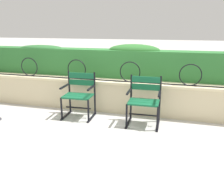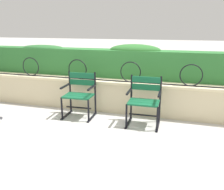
# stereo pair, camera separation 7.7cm
# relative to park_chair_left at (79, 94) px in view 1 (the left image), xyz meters

# --- Properties ---
(ground_plane) EXTENTS (60.00, 60.00, 0.00)m
(ground_plane) POSITION_rel_park_chair_left_xyz_m (0.73, -0.26, -0.47)
(ground_plane) COLOR #B7B5AF
(stone_wall) EXTENTS (8.08, 0.41, 0.66)m
(stone_wall) POSITION_rel_park_chair_left_xyz_m (0.73, 0.50, -0.13)
(stone_wall) COLOR beige
(stone_wall) RESTS_ON ground
(iron_arch_fence) EXTENTS (7.52, 0.02, 0.42)m
(iron_arch_fence) POSITION_rel_park_chair_left_xyz_m (0.42, 0.42, 0.37)
(iron_arch_fence) COLOR black
(iron_arch_fence) RESTS_ON stone_wall
(hedge_row) EXTENTS (7.91, 0.47, 0.72)m
(hedge_row) POSITION_rel_park_chair_left_xyz_m (0.76, 0.91, 0.53)
(hedge_row) COLOR #2D7033
(hedge_row) RESTS_ON stone_wall
(park_chair_left) EXTENTS (0.61, 0.55, 0.88)m
(park_chair_left) POSITION_rel_park_chair_left_xyz_m (0.00, 0.00, 0.00)
(park_chair_left) COLOR #145B38
(park_chair_left) RESTS_ON ground
(park_chair_right) EXTENTS (0.60, 0.53, 0.88)m
(park_chair_right) POSITION_rel_park_chair_left_xyz_m (1.30, -0.04, 0.00)
(park_chair_right) COLOR #145B38
(park_chair_right) RESTS_ON ground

